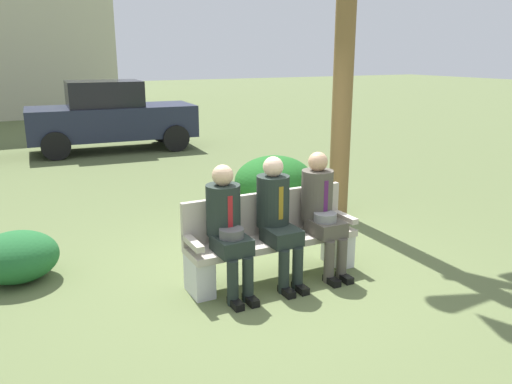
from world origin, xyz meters
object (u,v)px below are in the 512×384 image
at_px(shrub_near_bench, 17,257).
at_px(parked_car_far, 111,116).
at_px(seated_man_left, 227,224).
at_px(seated_man_right, 321,207).
at_px(seated_man_middle, 277,214).
at_px(park_bench, 271,239).
at_px(shrub_mid_lawn, 274,181).

relative_size(shrub_near_bench, parked_car_far, 0.21).
distance_m(seated_man_left, shrub_near_bench, 2.28).
distance_m(seated_man_right, parked_car_far, 8.40).
xyz_separation_m(seated_man_middle, parked_car_far, (0.10, 8.38, 0.10)).
bearing_deg(park_bench, seated_man_left, -166.62).
height_order(park_bench, seated_man_right, seated_man_right).
distance_m(seated_man_middle, shrub_mid_lawn, 2.78).
distance_m(park_bench, seated_man_left, 0.64).
bearing_deg(shrub_mid_lawn, seated_man_left, -127.70).
relative_size(seated_man_middle, shrub_mid_lawn, 1.05).
xyz_separation_m(seated_man_middle, shrub_near_bench, (-2.42, 1.23, -0.47)).
distance_m(seated_man_left, parked_car_far, 8.42).
height_order(park_bench, seated_man_left, seated_man_left).
height_order(shrub_near_bench, shrub_mid_lawn, shrub_mid_lawn).
distance_m(seated_man_left, seated_man_right, 1.10).
relative_size(seated_man_left, seated_man_right, 0.98).
bearing_deg(shrub_mid_lawn, seated_man_middle, -118.61).
distance_m(park_bench, seated_man_middle, 0.34).
height_order(park_bench, seated_man_middle, seated_man_middle).
bearing_deg(seated_man_middle, seated_man_right, -0.60).
relative_size(seated_man_left, seated_man_middle, 0.98).
bearing_deg(shrub_mid_lawn, shrub_near_bench, -162.31).
xyz_separation_m(seated_man_right, shrub_near_bench, (-2.96, 1.24, -0.46)).
height_order(park_bench, shrub_mid_lawn, park_bench).
relative_size(park_bench, parked_car_far, 0.47).
bearing_deg(parked_car_far, seated_man_right, -86.99).
bearing_deg(parked_car_far, seated_man_left, -94.49).
bearing_deg(seated_man_left, parked_car_far, 85.51).
bearing_deg(seated_man_right, shrub_near_bench, 157.30).
xyz_separation_m(shrub_mid_lawn, parked_car_far, (-1.22, 5.96, 0.45)).
xyz_separation_m(seated_man_left, parked_car_far, (0.66, 8.39, 0.12)).
distance_m(seated_man_middle, seated_man_right, 0.54).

